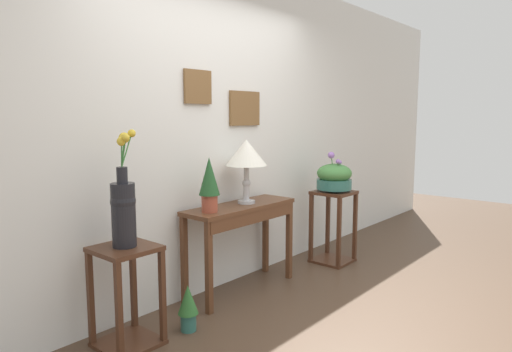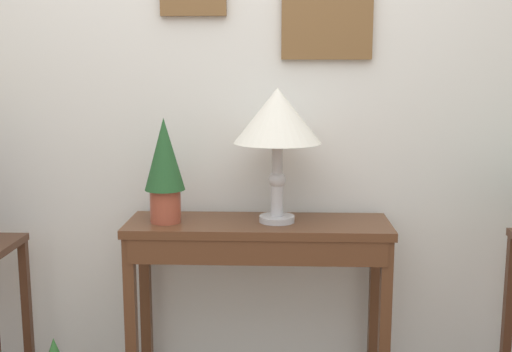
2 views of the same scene
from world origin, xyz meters
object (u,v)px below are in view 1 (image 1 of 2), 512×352
at_px(potted_plant_floor, 188,306).
at_px(pedestal_stand_left, 127,297).
at_px(table_lamp, 246,155).
at_px(flower_vase_tall_left, 123,206).
at_px(console_table, 242,220).
at_px(planter_bowl_wide_right, 334,177).
at_px(potted_plant_on_console, 209,182).
at_px(pedestal_stand_right, 333,227).

bearing_deg(potted_plant_floor, pedestal_stand_left, 159.61).
distance_m(table_lamp, flower_vase_tall_left, 1.28).
distance_m(flower_vase_tall_left, potted_plant_floor, 0.85).
xyz_separation_m(console_table, flower_vase_tall_left, (-1.18, -0.06, 0.30)).
bearing_deg(pedestal_stand_left, potted_plant_floor, -20.39).
distance_m(pedestal_stand_left, planter_bowl_wide_right, 2.43).
distance_m(potted_plant_on_console, pedestal_stand_right, 1.69).
xyz_separation_m(pedestal_stand_right, potted_plant_floor, (-1.98, -0.03, -0.18)).
bearing_deg(console_table, planter_bowl_wide_right, -8.56).
bearing_deg(table_lamp, pedestal_stand_right, -10.18).
relative_size(flower_vase_tall_left, pedestal_stand_right, 1.00).
bearing_deg(planter_bowl_wide_right, table_lamp, 169.79).
relative_size(planter_bowl_wide_right, potted_plant_floor, 1.20).
bearing_deg(pedestal_stand_right, potted_plant_on_console, 173.53).
relative_size(potted_plant_on_console, flower_vase_tall_left, 0.58).
relative_size(console_table, flower_vase_tall_left, 1.46).
xyz_separation_m(console_table, pedestal_stand_left, (-1.18, -0.06, -0.29)).
relative_size(table_lamp, potted_plant_floor, 1.63).
relative_size(console_table, potted_plant_on_console, 2.52).
height_order(pedestal_stand_left, flower_vase_tall_left, flower_vase_tall_left).
height_order(console_table, pedestal_stand_right, console_table).
distance_m(planter_bowl_wide_right, potted_plant_floor, 2.10).
relative_size(table_lamp, planter_bowl_wide_right, 1.36).
relative_size(console_table, potted_plant_floor, 3.23).
bearing_deg(pedestal_stand_right, planter_bowl_wide_right, -156.48).
bearing_deg(pedestal_stand_right, flower_vase_tall_left, 177.25).
xyz_separation_m(table_lamp, potted_plant_on_console, (-0.45, -0.02, -0.18)).
xyz_separation_m(pedestal_stand_left, pedestal_stand_right, (2.37, -0.11, 0.04)).
relative_size(console_table, pedestal_stand_left, 1.62).
xyz_separation_m(planter_bowl_wide_right, potted_plant_floor, (-1.98, -0.03, -0.70)).
distance_m(flower_vase_tall_left, pedestal_stand_right, 2.43).
height_order(potted_plant_on_console, flower_vase_tall_left, flower_vase_tall_left).
bearing_deg(table_lamp, planter_bowl_wide_right, -10.21).
bearing_deg(flower_vase_tall_left, table_lamp, 3.87).
bearing_deg(flower_vase_tall_left, console_table, 3.10).
xyz_separation_m(console_table, potted_plant_on_console, (-0.38, -0.00, 0.36)).
bearing_deg(flower_vase_tall_left, potted_plant_on_console, 4.49).
bearing_deg(potted_plant_floor, planter_bowl_wide_right, 0.88).
bearing_deg(potted_plant_on_console, flower_vase_tall_left, -175.51).
relative_size(pedestal_stand_left, flower_vase_tall_left, 0.90).
bearing_deg(pedestal_stand_left, pedestal_stand_right, -2.76).
xyz_separation_m(potted_plant_on_console, potted_plant_floor, (-0.42, -0.21, -0.80)).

